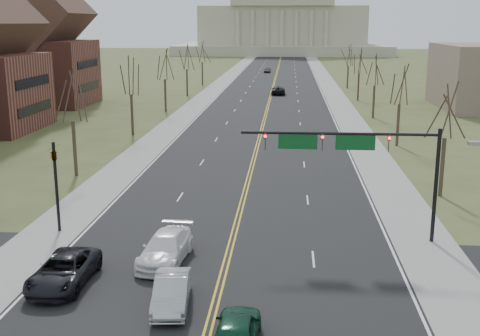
% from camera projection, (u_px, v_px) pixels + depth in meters
% --- Properties ---
extents(road, '(20.00, 380.00, 0.01)m').
position_uv_depth(road, '(274.00, 85.00, 132.15)').
color(road, black).
rests_on(road, ground).
extents(cross_road, '(120.00, 14.00, 0.01)m').
position_uv_depth(cross_road, '(220.00, 285.00, 31.43)').
color(cross_road, black).
rests_on(cross_road, ground).
extents(sidewalk_left, '(4.00, 380.00, 0.03)m').
position_uv_depth(sidewalk_left, '(219.00, 84.00, 133.10)').
color(sidewalk_left, gray).
rests_on(sidewalk_left, ground).
extents(sidewalk_right, '(4.00, 380.00, 0.03)m').
position_uv_depth(sidewalk_right, '(329.00, 85.00, 131.21)').
color(sidewalk_right, gray).
rests_on(sidewalk_right, ground).
extents(center_line, '(0.42, 380.00, 0.01)m').
position_uv_depth(center_line, '(274.00, 85.00, 132.15)').
color(center_line, gold).
rests_on(center_line, road).
extents(edge_line_left, '(0.15, 380.00, 0.01)m').
position_uv_depth(edge_line_left, '(229.00, 84.00, 132.93)').
color(edge_line_left, silver).
rests_on(edge_line_left, road).
extents(edge_line_right, '(0.15, 380.00, 0.01)m').
position_uv_depth(edge_line_right, '(318.00, 85.00, 131.38)').
color(edge_line_right, silver).
rests_on(edge_line_right, road).
extents(capitol, '(90.00, 60.00, 50.00)m').
position_uv_depth(capitol, '(283.00, 20.00, 264.31)').
color(capitol, '#B7B298').
rests_on(capitol, ground).
extents(signal_mast, '(12.12, 0.44, 7.20)m').
position_uv_depth(signal_mast, '(354.00, 151.00, 36.74)').
color(signal_mast, black).
rests_on(signal_mast, ground).
extents(signal_left, '(0.32, 0.36, 6.00)m').
position_uv_depth(signal_left, '(56.00, 177.00, 38.72)').
color(signal_left, black).
rests_on(signal_left, ground).
extents(tree_r_0, '(3.74, 3.74, 8.50)m').
position_uv_depth(tree_r_0, '(447.00, 114.00, 46.09)').
color(tree_r_0, '#393022').
rests_on(tree_r_0, ground).
extents(tree_l_0, '(3.96, 3.96, 9.00)m').
position_uv_depth(tree_l_0, '(71.00, 98.00, 52.32)').
color(tree_l_0, '#393022').
rests_on(tree_l_0, ground).
extents(tree_r_1, '(3.74, 3.74, 8.50)m').
position_uv_depth(tree_r_1, '(400.00, 87.00, 65.46)').
color(tree_r_1, '#393022').
rests_on(tree_r_1, ground).
extents(tree_l_1, '(3.96, 3.96, 9.00)m').
position_uv_depth(tree_l_1, '(131.00, 78.00, 71.69)').
color(tree_l_1, '#393022').
rests_on(tree_l_1, ground).
extents(tree_r_2, '(3.74, 3.74, 8.50)m').
position_uv_depth(tree_r_2, '(375.00, 72.00, 84.83)').
color(tree_r_2, '#393022').
rests_on(tree_r_2, ground).
extents(tree_l_2, '(3.96, 3.96, 9.00)m').
position_uv_depth(tree_l_2, '(165.00, 66.00, 91.06)').
color(tree_l_2, '#393022').
rests_on(tree_l_2, ground).
extents(tree_r_3, '(3.74, 3.74, 8.50)m').
position_uv_depth(tree_r_3, '(359.00, 63.00, 104.21)').
color(tree_r_3, '#393022').
rests_on(tree_r_3, ground).
extents(tree_l_3, '(3.96, 3.96, 9.00)m').
position_uv_depth(tree_l_3, '(187.00, 58.00, 110.43)').
color(tree_l_3, '#393022').
rests_on(tree_l_3, ground).
extents(tree_r_4, '(3.74, 3.74, 8.50)m').
position_uv_depth(tree_r_4, '(349.00, 56.00, 123.58)').
color(tree_r_4, '#393022').
rests_on(tree_r_4, ground).
extents(tree_l_4, '(3.96, 3.96, 9.00)m').
position_uv_depth(tree_l_4, '(202.00, 53.00, 129.80)').
color(tree_l_4, '#393022').
rests_on(tree_l_4, ground).
extents(bldg_left_far, '(17.10, 14.28, 23.25)m').
position_uv_depth(bldg_left_far, '(36.00, 47.00, 98.03)').
color(bldg_left_far, brown).
rests_on(bldg_left_far, ground).
extents(car_nb_inner_lead, '(2.00, 4.74, 1.60)m').
position_uv_depth(car_nb_inner_lead, '(236.00, 331.00, 25.19)').
color(car_nb_inner_lead, '#0C3824').
rests_on(car_nb_inner_lead, road).
extents(car_sb_inner_lead, '(2.06, 4.75, 1.52)m').
position_uv_depth(car_sb_inner_lead, '(172.00, 292.00, 28.91)').
color(car_sb_inner_lead, '#A8ABB0').
rests_on(car_sb_inner_lead, road).
extents(car_sb_outer_lead, '(2.64, 5.67, 1.57)m').
position_uv_depth(car_sb_outer_lead, '(64.00, 271.00, 31.32)').
color(car_sb_outer_lead, black).
rests_on(car_sb_outer_lead, road).
extents(car_sb_inner_second, '(2.75, 5.85, 1.65)m').
position_uv_depth(car_sb_inner_second, '(166.00, 248.00, 34.34)').
color(car_sb_inner_second, white).
rests_on(car_sb_inner_second, road).
extents(car_far_nb, '(2.62, 5.55, 1.53)m').
position_uv_depth(car_far_nb, '(278.00, 90.00, 114.54)').
color(car_far_nb, black).
rests_on(car_far_nb, road).
extents(car_far_sb, '(1.90, 4.09, 1.35)m').
position_uv_depth(car_far_sb, '(267.00, 70.00, 163.69)').
color(car_far_sb, '#494B50').
rests_on(car_far_sb, road).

